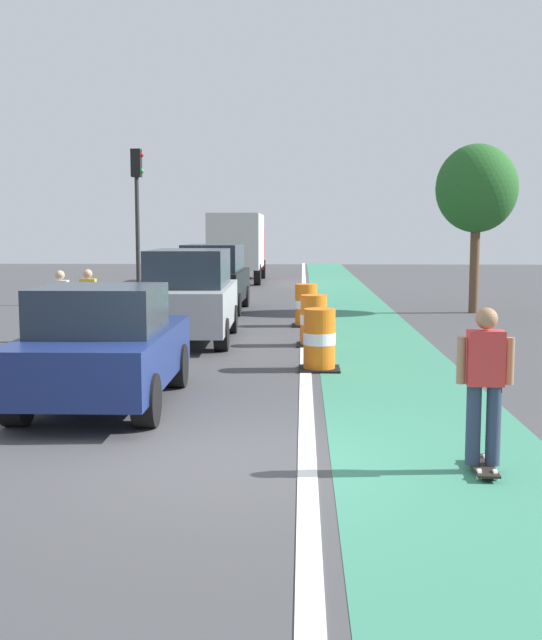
# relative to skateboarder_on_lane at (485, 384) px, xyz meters

# --- Properties ---
(ground_plane) EXTENTS (100.00, 100.00, 0.00)m
(ground_plane) POSITION_rel_skateboarder_on_lane_xyz_m (-2.68, 0.27, -0.91)
(ground_plane) COLOR #424244
(bike_lane_strip) EXTENTS (2.50, 80.00, 0.01)m
(bike_lane_strip) POSITION_rel_skateboarder_on_lane_xyz_m (-0.28, 12.27, -0.91)
(bike_lane_strip) COLOR #387F60
(bike_lane_strip) RESTS_ON ground
(lane_divider_stripe) EXTENTS (0.20, 80.00, 0.01)m
(lane_divider_stripe) POSITION_rel_skateboarder_on_lane_xyz_m (-1.78, 12.27, -0.91)
(lane_divider_stripe) COLOR silver
(lane_divider_stripe) RESTS_ON ground
(skateboarder_on_lane) EXTENTS (0.57, 0.81, 1.69)m
(skateboarder_on_lane) POSITION_rel_skateboarder_on_lane_xyz_m (0.00, 0.00, 0.00)
(skateboarder_on_lane) COLOR black
(skateboarder_on_lane) RESTS_ON ground
(parked_sedan_nearest) EXTENTS (1.95, 4.11, 1.70)m
(parked_sedan_nearest) POSITION_rel_skateboarder_on_lane_xyz_m (-4.62, 2.91, -0.08)
(parked_sedan_nearest) COLOR navy
(parked_sedan_nearest) RESTS_ON ground
(parked_suv_second) EXTENTS (2.00, 4.64, 2.04)m
(parked_suv_second) POSITION_rel_skateboarder_on_lane_xyz_m (-4.35, 9.43, 0.12)
(parked_suv_second) COLOR #9EA0A5
(parked_suv_second) RESTS_ON ground
(parked_suv_third) EXTENTS (1.97, 4.62, 2.04)m
(parked_suv_third) POSITION_rel_skateboarder_on_lane_xyz_m (-4.57, 16.06, 0.12)
(parked_suv_third) COLOR black
(parked_suv_third) RESTS_ON ground
(traffic_barrel_front) EXTENTS (0.73, 0.73, 1.09)m
(traffic_barrel_front) POSITION_rel_skateboarder_on_lane_xyz_m (-1.54, 5.87, -0.38)
(traffic_barrel_front) COLOR orange
(traffic_barrel_front) RESTS_ON ground
(traffic_barrel_mid) EXTENTS (0.73, 0.73, 1.09)m
(traffic_barrel_mid) POSITION_rel_skateboarder_on_lane_xyz_m (-1.60, 8.86, -0.38)
(traffic_barrel_mid) COLOR orange
(traffic_barrel_mid) RESTS_ON ground
(traffic_barrel_back) EXTENTS (0.73, 0.73, 1.09)m
(traffic_barrel_back) POSITION_rel_skateboarder_on_lane_xyz_m (-1.75, 12.33, -0.38)
(traffic_barrel_back) COLOR orange
(traffic_barrel_back) RESTS_ON ground
(delivery_truck_down_block) EXTENTS (2.40, 7.62, 3.23)m
(delivery_truck_down_block) POSITION_rel_skateboarder_on_lane_xyz_m (-4.94, 29.94, 0.94)
(delivery_truck_down_block) COLOR beige
(delivery_truck_down_block) RESTS_ON ground
(traffic_light_corner) EXTENTS (0.41, 0.32, 5.10)m
(traffic_light_corner) POSITION_rel_skateboarder_on_lane_xyz_m (-7.28, 17.99, 2.59)
(traffic_light_corner) COLOR #2D2D2D
(traffic_light_corner) RESTS_ON ground
(pedestrian_crossing) EXTENTS (0.34, 0.20, 1.61)m
(pedestrian_crossing) POSITION_rel_skateboarder_on_lane_xyz_m (-7.03, 8.73, -0.05)
(pedestrian_crossing) COLOR #33333D
(pedestrian_crossing) RESTS_ON ground
(pedestrian_waiting) EXTENTS (0.34, 0.20, 1.61)m
(pedestrian_waiting) POSITION_rel_skateboarder_on_lane_xyz_m (-6.57, 9.24, -0.05)
(pedestrian_waiting) COLOR #33333D
(pedestrian_waiting) RESTS_ON ground
(street_tree_sidewalk) EXTENTS (2.40, 2.40, 5.00)m
(street_tree_sidewalk) POSITION_rel_skateboarder_on_lane_xyz_m (3.29, 15.87, 2.76)
(street_tree_sidewalk) COLOR brown
(street_tree_sidewalk) RESTS_ON ground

